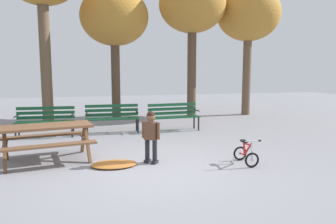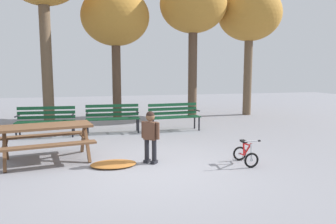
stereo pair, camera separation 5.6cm
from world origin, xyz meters
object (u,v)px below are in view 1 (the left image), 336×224
at_px(picnic_table, 47,133).
at_px(park_bench_right, 174,114).
at_px(park_bench_left, 112,116).
at_px(park_bench_far_left, 45,119).
at_px(child_standing, 151,133).
at_px(kids_bicycle, 246,154).

relative_size(picnic_table, park_bench_right, 1.23).
distance_m(picnic_table, park_bench_left, 3.22).
relative_size(picnic_table, park_bench_far_left, 1.23).
bearing_deg(child_standing, picnic_table, 162.28).
distance_m(park_bench_left, child_standing, 3.51).
distance_m(park_bench_far_left, kids_bicycle, 5.75).
bearing_deg(park_bench_right, kids_bicycle, -83.29).
distance_m(picnic_table, child_standing, 2.17).
xyz_separation_m(picnic_table, park_bench_right, (3.46, 2.67, -0.08)).
xyz_separation_m(picnic_table, child_standing, (2.07, -0.66, 0.04)).
distance_m(park_bench_far_left, park_bench_right, 3.79).
bearing_deg(picnic_table, park_bench_right, 37.64).
bearing_deg(picnic_table, kids_bicycle, -16.95).
bearing_deg(park_bench_far_left, park_bench_right, -0.13).
height_order(picnic_table, park_bench_far_left, park_bench_far_left).
xyz_separation_m(child_standing, kids_bicycle, (1.85, -0.53, -0.43)).
xyz_separation_m(picnic_table, kids_bicycle, (3.91, -1.19, -0.39)).
bearing_deg(child_standing, kids_bicycle, -16.08).
distance_m(picnic_table, park_bench_right, 4.37).
distance_m(park_bench_right, kids_bicycle, 3.90).
relative_size(park_bench_left, park_bench_right, 0.99).
bearing_deg(kids_bicycle, park_bench_far_left, 137.62).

